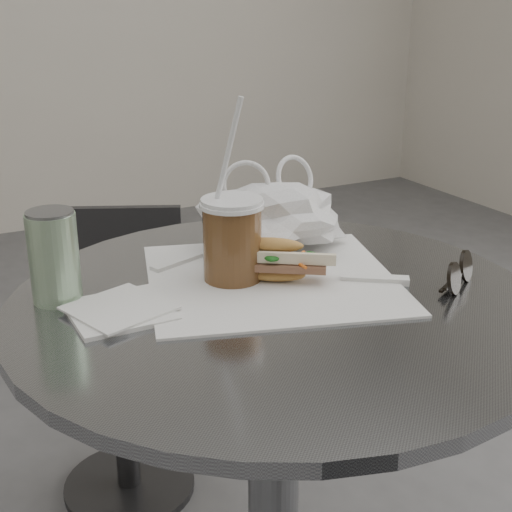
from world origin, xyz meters
name	(u,v)px	position (x,y,z in m)	size (l,w,h in m)	color
cafe_table	(274,459)	(0.00, 0.20, 0.47)	(0.76, 0.76, 0.74)	slate
chair_far	(124,372)	(-0.04, 0.85, 0.30)	(0.38, 0.40, 0.67)	#2D2D30
sandwich_paper	(271,278)	(0.03, 0.26, 0.74)	(0.36, 0.34, 0.00)	white
banh_mi	(272,261)	(0.02, 0.25, 0.77)	(0.20, 0.17, 0.07)	tan
iced_coffee	(232,239)	(-0.03, 0.28, 0.81)	(0.09, 0.09, 0.27)	brown
sunglasses	(458,274)	(0.26, 0.11, 0.76)	(0.10, 0.07, 0.05)	black
plastic_bag	(276,219)	(0.09, 0.37, 0.80)	(0.22, 0.17, 0.11)	white
napkin_stack	(119,310)	(-0.21, 0.25, 0.74)	(0.15, 0.15, 0.01)	white
drink_can	(54,257)	(-0.28, 0.33, 0.81)	(0.07, 0.07, 0.13)	#5E9758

